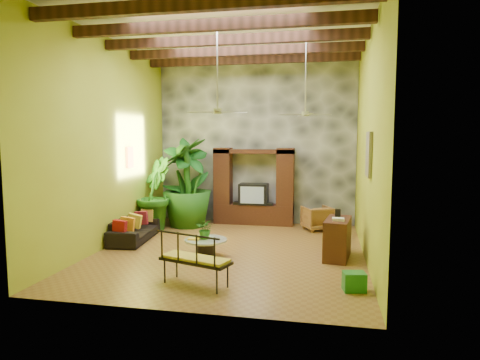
% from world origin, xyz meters
% --- Properties ---
extents(ground, '(7.00, 7.00, 0.00)m').
position_xyz_m(ground, '(0.00, 0.00, 0.00)').
color(ground, brown).
rests_on(ground, ground).
extents(ceiling, '(6.00, 7.00, 0.02)m').
position_xyz_m(ceiling, '(0.00, 0.00, 5.00)').
color(ceiling, silver).
rests_on(ceiling, back_wall).
extents(back_wall, '(6.00, 0.02, 5.00)m').
position_xyz_m(back_wall, '(0.00, 3.50, 2.50)').
color(back_wall, '#9C9E23').
rests_on(back_wall, ground).
extents(left_wall, '(0.02, 7.00, 5.00)m').
position_xyz_m(left_wall, '(-3.00, 0.00, 2.50)').
color(left_wall, '#9C9E23').
rests_on(left_wall, ground).
extents(right_wall, '(0.02, 7.00, 5.00)m').
position_xyz_m(right_wall, '(3.00, 0.00, 2.50)').
color(right_wall, '#9C9E23').
rests_on(right_wall, ground).
extents(stone_accent_wall, '(5.98, 0.10, 4.98)m').
position_xyz_m(stone_accent_wall, '(0.00, 3.44, 2.50)').
color(stone_accent_wall, '#3B3D43').
rests_on(stone_accent_wall, ground).
extents(ceiling_beams, '(5.95, 5.36, 0.22)m').
position_xyz_m(ceiling_beams, '(0.00, 0.00, 4.78)').
color(ceiling_beams, '#371A11').
rests_on(ceiling_beams, ceiling).
extents(entertainment_center, '(2.40, 0.55, 2.30)m').
position_xyz_m(entertainment_center, '(0.00, 3.14, 0.97)').
color(entertainment_center, '#33180E').
rests_on(entertainment_center, ground).
extents(ceiling_fan_front, '(1.28, 1.28, 1.86)m').
position_xyz_m(ceiling_fan_front, '(-0.20, -0.40, 3.40)').
color(ceiling_fan_front, '#A6A5AA').
rests_on(ceiling_fan_front, ceiling).
extents(ceiling_fan_back, '(1.28, 1.28, 1.86)m').
position_xyz_m(ceiling_fan_back, '(1.60, 1.20, 3.40)').
color(ceiling_fan_back, '#A6A5AA').
rests_on(ceiling_fan_back, ceiling).
extents(wall_art_mask, '(0.06, 0.32, 0.55)m').
position_xyz_m(wall_art_mask, '(-2.96, 1.00, 2.10)').
color(wall_art_mask, gold).
rests_on(wall_art_mask, left_wall).
extents(wall_art_painting, '(0.06, 0.70, 0.90)m').
position_xyz_m(wall_art_painting, '(2.96, -0.60, 2.30)').
color(wall_art_painting, '#235681').
rests_on(wall_art_painting, right_wall).
extents(sofa, '(0.95, 2.04, 0.58)m').
position_xyz_m(sofa, '(-2.65, 0.54, 0.29)').
color(sofa, black).
rests_on(sofa, ground).
extents(wicker_armchair, '(0.99, 1.00, 0.68)m').
position_xyz_m(wicker_armchair, '(1.91, 2.68, 0.34)').
color(wicker_armchair, olive).
rests_on(wicker_armchair, ground).
extents(tall_plant_a, '(1.64, 1.61, 2.61)m').
position_xyz_m(tall_plant_a, '(-1.89, 2.59, 1.30)').
color(tall_plant_a, '#1A641F').
rests_on(tall_plant_a, ground).
extents(tall_plant_b, '(1.20, 1.35, 2.07)m').
position_xyz_m(tall_plant_b, '(-2.65, 1.78, 1.03)').
color(tall_plant_b, '#23651A').
rests_on(tall_plant_b, ground).
extents(tall_plant_c, '(1.53, 1.53, 2.59)m').
position_xyz_m(tall_plant_c, '(-1.85, 2.43, 1.29)').
color(tall_plant_c, '#1F5516').
rests_on(tall_plant_c, ground).
extents(coffee_table, '(0.93, 0.93, 0.40)m').
position_xyz_m(coffee_table, '(-0.44, -0.56, 0.26)').
color(coffee_table, black).
rests_on(coffee_table, ground).
extents(centerpiece_plant, '(0.43, 0.38, 0.44)m').
position_xyz_m(centerpiece_plant, '(-0.45, -0.53, 0.62)').
color(centerpiece_plant, '#236119').
rests_on(centerpiece_plant, coffee_table).
extents(yellow_tray, '(0.27, 0.20, 0.03)m').
position_xyz_m(yellow_tray, '(-0.69, -0.66, 0.41)').
color(yellow_tray, yellow).
rests_on(yellow_tray, coffee_table).
extents(iron_bench, '(1.40, 0.88, 0.57)m').
position_xyz_m(iron_bench, '(-0.12, -2.41, 0.55)').
color(iron_bench, black).
rests_on(iron_bench, ground).
extents(side_console, '(0.64, 1.15, 0.87)m').
position_xyz_m(side_console, '(2.41, -0.08, 0.44)').
color(side_console, '#392412').
rests_on(side_console, ground).
extents(green_bin, '(0.42, 0.35, 0.33)m').
position_xyz_m(green_bin, '(2.65, -2.06, 0.16)').
color(green_bin, '#1D6D23').
rests_on(green_bin, ground).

